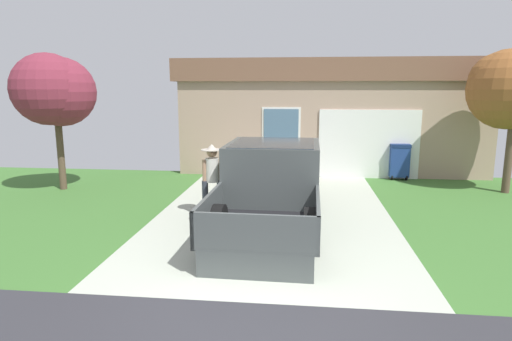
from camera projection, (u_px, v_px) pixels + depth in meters
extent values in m
cube|color=#B0B7A5|center=(275.00, 211.00, 10.15)|extent=(5.20, 9.00, 0.06)
cube|color=#454B4B|center=(270.00, 218.00, 8.84)|extent=(1.87, 5.09, 0.42)
cube|color=#454B4B|center=(273.00, 172.00, 9.29)|extent=(1.96, 2.14, 1.25)
cube|color=#1E2833|center=(274.00, 155.00, 9.22)|extent=(1.73, 1.96, 0.53)
cube|color=#454B4B|center=(279.00, 174.00, 10.79)|extent=(1.94, 0.90, 0.56)
cube|color=black|center=(262.00, 229.00, 7.35)|extent=(1.96, 2.14, 0.06)
cube|color=#454B4B|center=(209.00, 212.00, 7.42)|extent=(0.10, 2.10, 0.60)
cube|color=#454B4B|center=(318.00, 216.00, 7.18)|extent=(0.10, 2.10, 0.60)
cube|color=#454B4B|center=(254.00, 234.00, 6.31)|extent=(1.92, 0.10, 0.60)
cube|color=black|center=(231.00, 153.00, 10.08)|extent=(0.10, 0.18, 0.20)
cylinder|color=black|center=(245.00, 186.00, 10.83)|extent=(0.28, 0.81, 0.80)
cylinder|color=#9E9EA3|center=(245.00, 186.00, 10.83)|extent=(0.29, 0.45, 0.44)
cylinder|color=black|center=(312.00, 188.00, 10.62)|extent=(0.28, 0.81, 0.80)
cylinder|color=#9E9EA3|center=(312.00, 188.00, 10.62)|extent=(0.29, 0.45, 0.44)
cylinder|color=black|center=(217.00, 226.00, 7.67)|extent=(0.28, 0.81, 0.80)
cylinder|color=#9E9EA3|center=(217.00, 226.00, 7.67)|extent=(0.29, 0.45, 0.44)
cylinder|color=black|center=(311.00, 230.00, 7.46)|extent=(0.28, 0.81, 0.80)
cylinder|color=#9E9EA3|center=(311.00, 230.00, 7.46)|extent=(0.29, 0.45, 0.44)
cylinder|color=#333842|center=(205.00, 199.00, 9.55)|extent=(0.14, 0.14, 0.81)
cylinder|color=#333842|center=(220.00, 198.00, 9.64)|extent=(0.14, 0.14, 0.81)
cylinder|color=silver|center=(212.00, 170.00, 9.47)|extent=(0.29, 0.29, 0.53)
cylinder|color=tan|center=(204.00, 172.00, 9.43)|extent=(0.09, 0.09, 0.56)
cylinder|color=tan|center=(220.00, 172.00, 9.53)|extent=(0.09, 0.09, 0.56)
sphere|color=tan|center=(212.00, 152.00, 9.40)|extent=(0.23, 0.23, 0.23)
cylinder|color=#BCB2A3|center=(212.00, 150.00, 9.39)|extent=(0.47, 0.47, 0.01)
cone|color=#BCB2A3|center=(212.00, 147.00, 9.38)|extent=(0.24, 0.24, 0.13)
cube|color=beige|center=(209.00, 214.00, 9.40)|extent=(0.36, 0.18, 0.23)
torus|color=beige|center=(208.00, 207.00, 9.37)|extent=(0.33, 0.02, 0.33)
cube|color=tan|center=(327.00, 122.00, 16.84)|extent=(9.94, 6.58, 3.03)
cube|color=brown|center=(328.00, 73.00, 16.49)|extent=(10.34, 6.85, 0.72)
cube|color=white|center=(369.00, 144.00, 13.56)|extent=(3.11, 0.06, 2.16)
cube|color=slate|center=(281.00, 125.00, 13.74)|extent=(1.10, 0.05, 1.00)
cube|color=silver|center=(281.00, 125.00, 13.76)|extent=(1.23, 0.02, 1.12)
cylinder|color=brown|center=(61.00, 151.00, 12.05)|extent=(0.19, 0.19, 2.15)
sphere|color=maroon|center=(61.00, 92.00, 11.62)|extent=(1.85, 1.85, 1.85)
sphere|color=maroon|center=(48.00, 89.00, 11.42)|extent=(1.90, 1.90, 1.90)
cylinder|color=brown|center=(509.00, 156.00, 11.65)|extent=(0.20, 0.20, 2.03)
sphere|color=brown|center=(509.00, 89.00, 11.47)|extent=(2.13, 2.13, 2.13)
sphere|color=brown|center=(500.00, 82.00, 11.52)|extent=(1.60, 1.60, 1.60)
cube|color=navy|center=(398.00, 161.00, 13.60)|extent=(0.58, 0.68, 0.93)
cube|color=navy|center=(399.00, 145.00, 13.50)|extent=(0.60, 0.71, 0.10)
cylinder|color=black|center=(392.00, 177.00, 13.44)|extent=(0.05, 0.18, 0.18)
cylinder|color=black|center=(406.00, 177.00, 13.39)|extent=(0.05, 0.18, 0.18)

